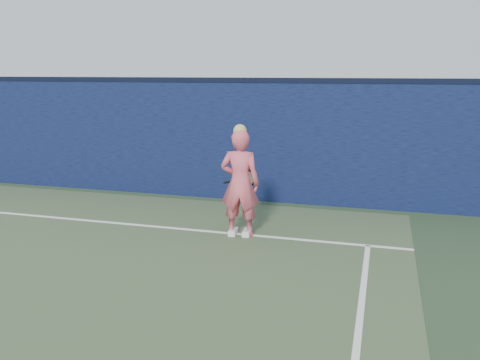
% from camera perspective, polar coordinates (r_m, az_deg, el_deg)
% --- Properties ---
extents(backstop_wall, '(24.00, 0.40, 2.50)m').
position_cam_1_polar(backstop_wall, '(11.66, -9.34, 4.67)').
color(backstop_wall, '#0C0D35').
rests_on(backstop_wall, ground).
extents(wall_cap, '(24.00, 0.42, 0.10)m').
position_cam_1_polar(wall_cap, '(11.57, -9.56, 11.06)').
color(wall_cap, black).
rests_on(wall_cap, backstop_wall).
extents(player, '(0.69, 0.48, 1.89)m').
position_cam_1_polar(player, '(8.46, -0.00, -0.33)').
color(player, '#E7596B').
rests_on(player, ground).
extents(racket, '(0.61, 0.15, 0.33)m').
position_cam_1_polar(racket, '(8.86, 0.56, 0.15)').
color(racket, black).
rests_on(racket, ground).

